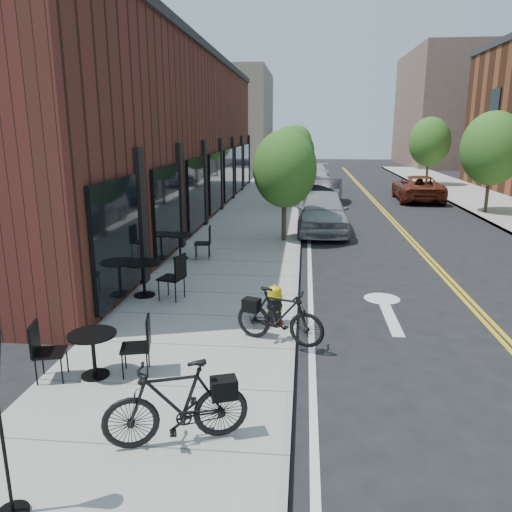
{
  "coord_description": "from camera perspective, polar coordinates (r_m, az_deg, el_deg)",
  "views": [
    {
      "loc": [
        0.1,
        -8.24,
        3.94
      ],
      "look_at": [
        -1.02,
        3.2,
        1.0
      ],
      "focal_mm": 35.0,
      "sensor_mm": 36.0,
      "label": 1
    }
  ],
  "objects": [
    {
      "name": "parked_car_c",
      "position": [
        36.49,
        6.75,
        9.21
      ],
      "size": [
        2.32,
        5.12,
        1.45
      ],
      "primitive_type": "imported",
      "rotation": [
        0.0,
        0.0,
        -0.06
      ],
      "color": "silver",
      "rests_on": "ground"
    },
    {
      "name": "bistro_set_c",
      "position": [
        15.16,
        -8.69,
        1.52
      ],
      "size": [
        1.86,
        0.88,
        0.99
      ],
      "rotation": [
        0.0,
        0.0,
        0.13
      ],
      "color": "black",
      "rests_on": "sidewalk_near"
    },
    {
      "name": "tree_far_c",
      "position": [
        37.23,
        19.23,
        12.22
      ],
      "size": [
        2.8,
        2.8,
        4.62
      ],
      "color": "#382B1E",
      "rests_on": "sidewalk_far"
    },
    {
      "name": "tree_near_b",
      "position": [
        25.28,
        4.07,
        11.54
      ],
      "size": [
        2.3,
        2.3,
        3.98
      ],
      "color": "#382B1E",
      "rests_on": "sidewalk_near"
    },
    {
      "name": "tree_far_b",
      "position": [
        25.7,
        25.4,
        11.04
      ],
      "size": [
        2.8,
        2.8,
        4.62
      ],
      "color": "#382B1E",
      "rests_on": "sidewalk_far"
    },
    {
      "name": "parked_car_a",
      "position": [
        19.58,
        7.59,
        5.06
      ],
      "size": [
        1.94,
        4.81,
        1.64
      ],
      "primitive_type": "imported",
      "rotation": [
        0.0,
        0.0,
        0.0
      ],
      "color": "#9DA0A5",
      "rests_on": "ground"
    },
    {
      "name": "bicycle_right",
      "position": [
        9.14,
        2.71,
        -6.86
      ],
      "size": [
        1.78,
        1.03,
        1.03
      ],
      "primitive_type": "imported",
      "rotation": [
        0.0,
        0.0,
        1.23
      ],
      "color": "black",
      "rests_on": "sidewalk_near"
    },
    {
      "name": "fire_hydrant",
      "position": [
        10.03,
        2.14,
        -5.65
      ],
      "size": [
        0.48,
        0.48,
        0.83
      ],
      "rotation": [
        0.0,
        0.0,
        0.44
      ],
      "color": "maroon",
      "rests_on": "sidewalk_near"
    },
    {
      "name": "bicycle_left",
      "position": [
        6.47,
        -9.11,
        -16.29
      ],
      "size": [
        1.88,
        1.07,
        1.09
      ],
      "primitive_type": "imported",
      "rotation": [
        0.0,
        0.0,
        -1.24
      ],
      "color": "black",
      "rests_on": "sidewalk_near"
    },
    {
      "name": "tree_near_d",
      "position": [
        41.26,
        4.72,
        12.71
      ],
      "size": [
        2.4,
        2.4,
        4.11
      ],
      "color": "#382B1E",
      "rests_on": "sidewalk_near"
    },
    {
      "name": "tree_near_c",
      "position": [
        33.27,
        4.47,
        11.88
      ],
      "size": [
        2.1,
        2.1,
        3.67
      ],
      "color": "#382B1E",
      "rests_on": "sidewalk_near"
    },
    {
      "name": "parked_car_b",
      "position": [
        27.32,
        8.15,
        7.33
      ],
      "size": [
        1.85,
        4.18,
        1.33
      ],
      "primitive_type": "imported",
      "rotation": [
        0.0,
        0.0,
        -0.11
      ],
      "color": "black",
      "rests_on": "ground"
    },
    {
      "name": "bg_building_left",
      "position": [
        56.83,
        -2.71,
        15.41
      ],
      "size": [
        8.0,
        14.0,
        10.0
      ],
      "primitive_type": "cube",
      "color": "#726656",
      "rests_on": "ground"
    },
    {
      "name": "sidewalk_near",
      "position": [
        18.76,
        -0.97,
        2.42
      ],
      "size": [
        4.0,
        70.0,
        0.12
      ],
      "primitive_type": "cube",
      "color": "#9E9B93",
      "rests_on": "ground"
    },
    {
      "name": "building_near",
      "position": [
        23.2,
        -11.24,
        13.0
      ],
      "size": [
        5.0,
        28.0,
        7.0
      ],
      "primitive_type": "cube",
      "color": "#472216",
      "rests_on": "ground"
    },
    {
      "name": "bg_building_right",
      "position": [
        60.4,
        21.65,
        15.34
      ],
      "size": [
        10.0,
        16.0,
        12.0
      ],
      "primitive_type": "cube",
      "color": "brown",
      "rests_on": "ground"
    },
    {
      "name": "parked_car_far",
      "position": [
        29.59,
        17.98,
        7.39
      ],
      "size": [
        2.56,
        5.2,
        1.42
      ],
      "primitive_type": "imported",
      "rotation": [
        0.0,
        0.0,
        3.1
      ],
      "color": "maroon",
      "rests_on": "ground"
    },
    {
      "name": "bistro_set_b",
      "position": [
        11.93,
        -12.74,
        -1.99
      ],
      "size": [
        2.03,
        1.03,
        1.07
      ],
      "rotation": [
        0.0,
        0.0,
        -0.24
      ],
      "color": "black",
      "rests_on": "sidewalk_near"
    },
    {
      "name": "bistro_set_a",
      "position": [
        8.36,
        -18.11,
        -10.0
      ],
      "size": [
        1.79,
        0.91,
        0.94
      ],
      "rotation": [
        0.0,
        0.0,
        0.24
      ],
      "color": "black",
      "rests_on": "sidewalk_near"
    },
    {
      "name": "tree_near_a",
      "position": [
        17.3,
        3.3,
        9.91
      ],
      "size": [
        2.2,
        2.2,
        3.81
      ],
      "color": "#382B1E",
      "rests_on": "sidewalk_near"
    },
    {
      "name": "ground",
      "position": [
        9.13,
        4.49,
        -11.26
      ],
      "size": [
        120.0,
        120.0,
        0.0
      ],
      "primitive_type": "plane",
      "color": "black",
      "rests_on": "ground"
    }
  ]
}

